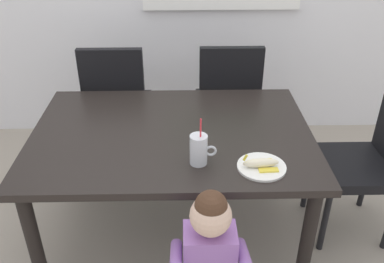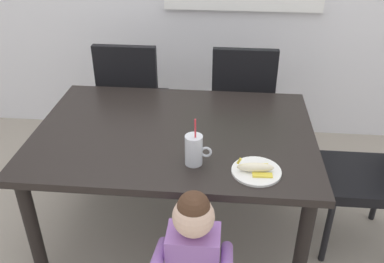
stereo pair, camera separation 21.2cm
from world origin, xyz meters
TOP-DOWN VIEW (x-y plane):
  - ground_plane at (0.00, 0.00)m, footprint 24.00×24.00m
  - dining_table at (0.00, 0.00)m, footprint 1.50×1.05m
  - dining_chair_left at (-0.40, 0.73)m, footprint 0.44×0.45m
  - dining_chair_right at (0.38, 0.74)m, footprint 0.44×0.44m
  - dining_chair_far at (1.13, 0.01)m, footprint 0.44×0.44m
  - toddler_standing at (0.17, -0.69)m, footprint 0.33×0.24m
  - milk_cup at (0.13, -0.30)m, footprint 0.13×0.08m
  - snack_plate at (0.43, -0.35)m, footprint 0.23×0.23m
  - peeled_banana at (0.42, -0.35)m, footprint 0.17×0.11m

SIDE VIEW (x-z plane):
  - ground_plane at x=0.00m, z-range 0.00..0.00m
  - toddler_standing at x=0.17m, z-range 0.11..0.95m
  - dining_chair_left at x=-0.40m, z-range 0.06..1.02m
  - dining_chair_right at x=0.38m, z-range 0.06..1.02m
  - dining_chair_far at x=1.13m, z-range 0.06..1.02m
  - dining_table at x=0.00m, z-range 0.27..0.98m
  - snack_plate at x=0.43m, z-range 0.71..0.72m
  - peeled_banana at x=0.42m, z-range 0.70..0.77m
  - milk_cup at x=0.13m, z-range 0.65..0.90m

